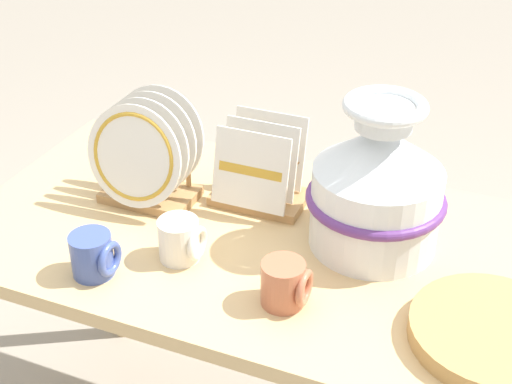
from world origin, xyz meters
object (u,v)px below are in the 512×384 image
Objects in this scene: dish_rack_round_plates at (145,160)px; mug_cream_glaze at (181,240)px; dish_rack_square_plates at (260,178)px; mug_terracotta_glaze at (285,284)px; wicker_charger_stack at (493,333)px; mug_cobalt_glaze at (94,255)px; ceramic_vase at (377,185)px.

dish_rack_round_plates reaches higher than mug_cream_glaze.
dish_rack_square_plates is 0.36m from mug_terracotta_glaze.
dish_rack_square_plates is 0.62m from wicker_charger_stack.
mug_terracotta_glaze is 1.00× the size of mug_cobalt_glaze.
ceramic_vase is at bearing 3.56° from dish_rack_round_plates.
wicker_charger_stack is (0.56, -0.27, -0.05)m from dish_rack_square_plates.
wicker_charger_stack is at bearing 6.40° from mug_terracotta_glaze.
mug_terracotta_glaze is (-0.10, -0.25, -0.10)m from ceramic_vase.
mug_cream_glaze is 0.18m from mug_cobalt_glaze.
mug_cream_glaze and mug_terracotta_glaze have the same top height.
ceramic_vase reaches higher than dish_rack_square_plates.
dish_rack_round_plates is at bearing -158.63° from dish_rack_square_plates.
wicker_charger_stack is (0.27, -0.21, -0.13)m from ceramic_vase.
mug_cobalt_glaze is (0.04, -0.28, -0.06)m from dish_rack_round_plates.
dish_rack_square_plates reaches higher than wicker_charger_stack.
mug_cobalt_glaze is at bearing -82.25° from dish_rack_round_plates.
mug_cobalt_glaze is at bearing -147.12° from ceramic_vase.
dish_rack_square_plates is at bearing 75.64° from mug_cream_glaze.
ceramic_vase is 0.30m from dish_rack_square_plates.
mug_cream_glaze is at bearing -104.36° from dish_rack_square_plates.
mug_cream_glaze is (0.17, -0.17, -0.06)m from dish_rack_round_plates.
ceramic_vase is at bearing -12.41° from dish_rack_square_plates.
dish_rack_round_plates is 2.76× the size of mug_cobalt_glaze.
dish_rack_square_plates is at bearing 167.59° from ceramic_vase.
dish_rack_square_plates reaches higher than mug_terracotta_glaze.
dish_rack_square_plates is (0.24, 0.10, -0.05)m from dish_rack_round_plates.
dish_rack_round_plates is 0.85× the size of wicker_charger_stack.
ceramic_vase is 1.12× the size of wicker_charger_stack.
dish_rack_square_plates is at bearing 61.56° from mug_cobalt_glaze.
dish_rack_square_plates is 0.27m from mug_cream_glaze.
mug_terracotta_glaze is at bearing 8.96° from mug_cobalt_glaze.
ceramic_vase reaches higher than mug_terracotta_glaze.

